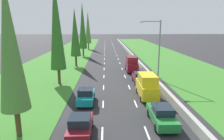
{
  "coord_description": "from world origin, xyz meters",
  "views": [
    {
      "loc": [
        -1.45,
        0.78,
        8.19
      ],
      "look_at": [
        -0.39,
        33.54,
        0.98
      ],
      "focal_mm": 32.19,
      "sensor_mm": 36.0,
      "label": 1
    }
  ],
  "objects_px": {
    "yellow_van_right_lane": "(147,86)",
    "poplar_tree_third": "(75,33)",
    "teal_hatchback_left_lane": "(86,96)",
    "poplar_tree_fourth": "(83,26)",
    "poplar_tree_fifth": "(88,28)",
    "poplar_tree_nearest": "(10,47)",
    "maroon_sedan_right_lane": "(140,78)",
    "poplar_tree_second": "(56,24)",
    "street_light_mast": "(157,46)",
    "green_sedan_right_lane": "(162,115)",
    "maroon_hatchback_left_lane": "(80,126)",
    "maroon_van_right_lane": "(132,64)"
  },
  "relations": [
    {
      "from": "poplar_tree_nearest",
      "to": "street_light_mast",
      "type": "bearing_deg",
      "value": 47.56
    },
    {
      "from": "poplar_tree_third",
      "to": "yellow_van_right_lane",
      "type": "bearing_deg",
      "value": -59.92
    },
    {
      "from": "yellow_van_right_lane",
      "to": "poplar_tree_second",
      "type": "height_order",
      "value": "poplar_tree_second"
    },
    {
      "from": "maroon_van_right_lane",
      "to": "teal_hatchback_left_lane",
      "type": "bearing_deg",
      "value": -114.13
    },
    {
      "from": "poplar_tree_fifth",
      "to": "poplar_tree_fourth",
      "type": "bearing_deg",
      "value": -89.99
    },
    {
      "from": "maroon_van_right_lane",
      "to": "street_light_mast",
      "type": "bearing_deg",
      "value": -63.99
    },
    {
      "from": "poplar_tree_second",
      "to": "poplar_tree_fifth",
      "type": "distance_m",
      "value": 43.84
    },
    {
      "from": "yellow_van_right_lane",
      "to": "poplar_tree_third",
      "type": "distance_m",
      "value": 22.36
    },
    {
      "from": "maroon_hatchback_left_lane",
      "to": "teal_hatchback_left_lane",
      "type": "bearing_deg",
      "value": 91.71
    },
    {
      "from": "poplar_tree_third",
      "to": "green_sedan_right_lane",
      "type": "bearing_deg",
      "value": -66.8
    },
    {
      "from": "street_light_mast",
      "to": "maroon_hatchback_left_lane",
      "type": "bearing_deg",
      "value": -121.37
    },
    {
      "from": "teal_hatchback_left_lane",
      "to": "poplar_tree_fifth",
      "type": "bearing_deg",
      "value": 94.39
    },
    {
      "from": "teal_hatchback_left_lane",
      "to": "street_light_mast",
      "type": "distance_m",
      "value": 14.18
    },
    {
      "from": "maroon_sedan_right_lane",
      "to": "poplar_tree_nearest",
      "type": "height_order",
      "value": "poplar_tree_nearest"
    },
    {
      "from": "poplar_tree_third",
      "to": "poplar_tree_fifth",
      "type": "bearing_deg",
      "value": 90.03
    },
    {
      "from": "maroon_sedan_right_lane",
      "to": "maroon_van_right_lane",
      "type": "bearing_deg",
      "value": 91.81
    },
    {
      "from": "yellow_van_right_lane",
      "to": "street_light_mast",
      "type": "height_order",
      "value": "street_light_mast"
    },
    {
      "from": "teal_hatchback_left_lane",
      "to": "maroon_van_right_lane",
      "type": "xyz_separation_m",
      "value": [
        6.86,
        15.32,
        0.56
      ]
    },
    {
      "from": "maroon_hatchback_left_lane",
      "to": "poplar_tree_third",
      "type": "height_order",
      "value": "poplar_tree_third"
    },
    {
      "from": "teal_hatchback_left_lane",
      "to": "poplar_tree_fourth",
      "type": "height_order",
      "value": "poplar_tree_fourth"
    },
    {
      "from": "maroon_sedan_right_lane",
      "to": "poplar_tree_second",
      "type": "height_order",
      "value": "poplar_tree_second"
    },
    {
      "from": "yellow_van_right_lane",
      "to": "poplar_tree_third",
      "type": "bearing_deg",
      "value": 120.08
    },
    {
      "from": "teal_hatchback_left_lane",
      "to": "poplar_tree_fourth",
      "type": "xyz_separation_m",
      "value": [
        -3.95,
        34.51,
        7.39
      ]
    },
    {
      "from": "poplar_tree_fifth",
      "to": "green_sedan_right_lane",
      "type": "bearing_deg",
      "value": -79.12
    },
    {
      "from": "maroon_hatchback_left_lane",
      "to": "poplar_tree_nearest",
      "type": "relative_size",
      "value": 0.34
    },
    {
      "from": "green_sedan_right_lane",
      "to": "teal_hatchback_left_lane",
      "type": "relative_size",
      "value": 1.15
    },
    {
      "from": "green_sedan_right_lane",
      "to": "teal_hatchback_left_lane",
      "type": "xyz_separation_m",
      "value": [
        -6.89,
        4.84,
        0.02
      ]
    },
    {
      "from": "teal_hatchback_left_lane",
      "to": "poplar_tree_nearest",
      "type": "distance_m",
      "value": 9.85
    },
    {
      "from": "poplar_tree_nearest",
      "to": "poplar_tree_second",
      "type": "distance_m",
      "value": 14.27
    },
    {
      "from": "poplar_tree_third",
      "to": "street_light_mast",
      "type": "relative_size",
      "value": 1.3
    },
    {
      "from": "green_sedan_right_lane",
      "to": "teal_hatchback_left_lane",
      "type": "distance_m",
      "value": 8.42
    },
    {
      "from": "green_sedan_right_lane",
      "to": "maroon_sedan_right_lane",
      "type": "bearing_deg",
      "value": 89.0
    },
    {
      "from": "teal_hatchback_left_lane",
      "to": "poplar_tree_fourth",
      "type": "relative_size",
      "value": 0.27
    },
    {
      "from": "street_light_mast",
      "to": "green_sedan_right_lane",
      "type": "bearing_deg",
      "value": -101.88
    },
    {
      "from": "poplar_tree_third",
      "to": "poplar_tree_fourth",
      "type": "height_order",
      "value": "poplar_tree_fourth"
    },
    {
      "from": "street_light_mast",
      "to": "maroon_sedan_right_lane",
      "type": "bearing_deg",
      "value": -150.84
    },
    {
      "from": "yellow_van_right_lane",
      "to": "maroon_van_right_lane",
      "type": "height_order",
      "value": "same"
    },
    {
      "from": "yellow_van_right_lane",
      "to": "teal_hatchback_left_lane",
      "type": "distance_m",
      "value": 7.14
    },
    {
      "from": "maroon_van_right_lane",
      "to": "poplar_tree_third",
      "type": "xyz_separation_m",
      "value": [
        -10.8,
        5.1,
        5.51
      ]
    },
    {
      "from": "yellow_van_right_lane",
      "to": "maroon_hatchback_left_lane",
      "type": "xyz_separation_m",
      "value": [
        -6.73,
        -8.28,
        -0.56
      ]
    },
    {
      "from": "poplar_tree_nearest",
      "to": "teal_hatchback_left_lane",
      "type": "bearing_deg",
      "value": 55.26
    },
    {
      "from": "teal_hatchback_left_lane",
      "to": "poplar_tree_second",
      "type": "bearing_deg",
      "value": 120.58
    },
    {
      "from": "teal_hatchback_left_lane",
      "to": "poplar_tree_fifth",
      "type": "xyz_separation_m",
      "value": [
        -3.96,
        51.57,
        6.8
      ]
    },
    {
      "from": "maroon_hatchback_left_lane",
      "to": "street_light_mast",
      "type": "height_order",
      "value": "street_light_mast"
    },
    {
      "from": "maroon_van_right_lane",
      "to": "poplar_tree_nearest",
      "type": "relative_size",
      "value": 0.43
    },
    {
      "from": "poplar_tree_second",
      "to": "poplar_tree_fourth",
      "type": "bearing_deg",
      "value": 88.67
    },
    {
      "from": "maroon_van_right_lane",
      "to": "poplar_tree_third",
      "type": "distance_m",
      "value": 13.16
    },
    {
      "from": "yellow_van_right_lane",
      "to": "poplar_tree_nearest",
      "type": "relative_size",
      "value": 0.43
    },
    {
      "from": "poplar_tree_third",
      "to": "maroon_hatchback_left_lane",
      "type": "bearing_deg",
      "value": -81.3
    },
    {
      "from": "teal_hatchback_left_lane",
      "to": "street_light_mast",
      "type": "bearing_deg",
      "value": 43.1
    }
  ]
}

